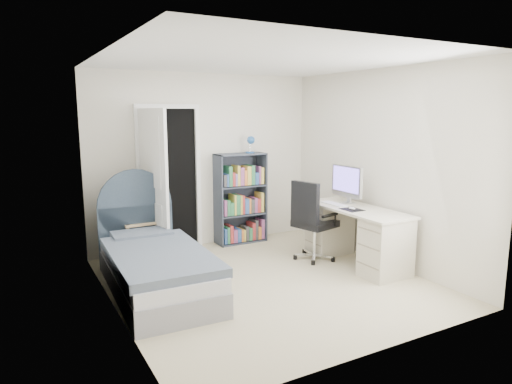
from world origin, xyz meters
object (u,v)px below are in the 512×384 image
nightstand (138,230)px  floor_lamp (159,219)px  office_chair (311,217)px  bed (155,265)px  desk (355,233)px  bookcase (241,201)px

nightstand → floor_lamp: (0.22, -0.20, 0.16)m
office_chair → bed: bearing=-180.0°
desk → office_chair: (-0.43, 0.39, 0.18)m
bed → nightstand: bearing=84.9°
bed → office_chair: size_ratio=1.93×
floor_lamp → desk: (2.21, -1.26, -0.18)m
bookcase → desk: size_ratio=1.05×
nightstand → desk: 2.84m
desk → nightstand: bearing=149.1°
nightstand → office_chair: bearing=-27.9°
bookcase → office_chair: (0.41, -1.23, -0.04)m
office_chair → floor_lamp: bearing=154.1°
bed → desk: same height
bed → office_chair: bed is taller
nightstand → floor_lamp: floor_lamp is taller
office_chair → desk: bearing=-42.6°
bookcase → floor_lamp: bearing=-165.3°
bed → floor_lamp: size_ratio=1.43×
office_chair → nightstand: bearing=152.1°
floor_lamp → office_chair: (1.79, -0.87, -0.00)m
bookcase → bed: bearing=-144.1°
nightstand → bookcase: bearing=5.8°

